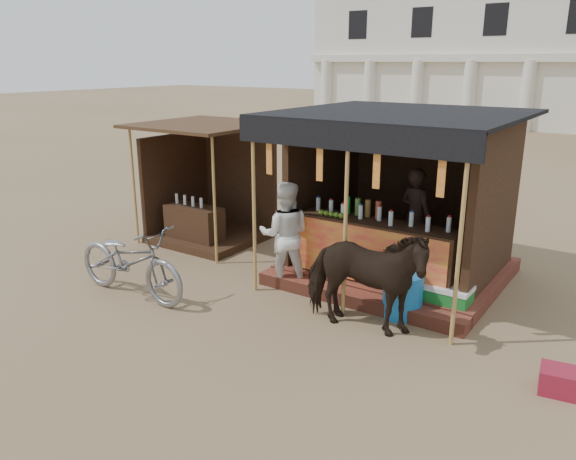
% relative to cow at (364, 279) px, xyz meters
% --- Properties ---
extents(ground, '(120.00, 120.00, 0.00)m').
position_rel_cow_xyz_m(ground, '(-1.46, -1.25, -0.76)').
color(ground, '#846B4C').
rests_on(ground, ground).
extents(main_stall, '(3.60, 3.61, 2.78)m').
position_rel_cow_xyz_m(main_stall, '(-0.45, 2.11, 0.27)').
color(main_stall, brown).
rests_on(main_stall, ground).
extents(secondary_stall, '(2.40, 2.40, 2.38)m').
position_rel_cow_xyz_m(secondary_stall, '(-4.63, 1.99, 0.09)').
color(secondary_stall, '#3B2115').
rests_on(secondary_stall, ground).
extents(cow, '(1.88, 1.04, 1.52)m').
position_rel_cow_xyz_m(cow, '(0.00, 0.00, 0.00)').
color(cow, black).
rests_on(cow, ground).
extents(motorbike, '(2.22, 0.79, 1.16)m').
position_rel_cow_xyz_m(motorbike, '(-3.51, -0.96, -0.18)').
color(motorbike, gray).
rests_on(motorbike, ground).
extents(bystander, '(1.06, 0.99, 1.73)m').
position_rel_cow_xyz_m(bystander, '(-1.79, 0.75, 0.11)').
color(bystander, white).
rests_on(bystander, ground).
extents(blue_barrel, '(0.59, 0.59, 0.65)m').
position_rel_cow_xyz_m(blue_barrel, '(0.26, 0.75, -0.43)').
color(blue_barrel, '#186FBB').
rests_on(blue_barrel, ground).
extents(red_crate, '(0.45, 0.42, 0.28)m').
position_rel_cow_xyz_m(red_crate, '(2.49, -0.10, -0.62)').
color(red_crate, maroon).
rests_on(red_crate, ground).
extents(cooler, '(0.64, 0.45, 0.46)m').
position_rel_cow_xyz_m(cooler, '(0.80, 1.12, -0.53)').
color(cooler, '#1A762A').
rests_on(cooler, ground).
extents(background_building, '(26.00, 7.45, 8.18)m').
position_rel_cow_xyz_m(background_building, '(-3.46, 28.70, 3.22)').
color(background_building, silver).
rests_on(background_building, ground).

